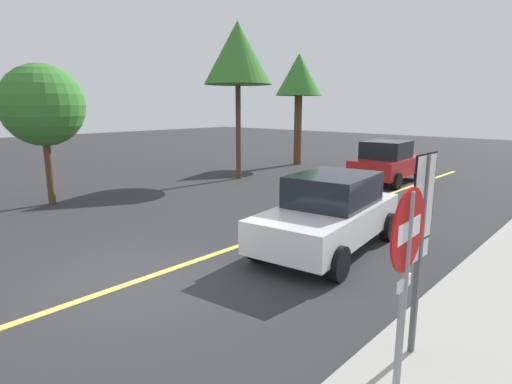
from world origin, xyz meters
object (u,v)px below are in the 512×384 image
object	(u,v)px
stop_sign	(405,269)
car_red_approaching	(387,162)
tree_left_verge	(238,54)
car_white_mid_road	(330,212)
tree_right_verge	(299,77)
tree_centre_verge	(43,106)
speed_limit_sign	(422,221)

from	to	relation	value
stop_sign	car_red_approaching	xyz separation A→B (m)	(12.23, 5.90, -0.77)
car_red_approaching	tree_left_verge	bearing A→B (deg)	124.02
stop_sign	car_white_mid_road	bearing A→B (deg)	39.89
tree_left_verge	tree_right_verge	distance (m)	5.34
car_white_mid_road	tree_right_verge	bearing A→B (deg)	39.90
tree_right_verge	car_white_mid_road	bearing A→B (deg)	-140.10
stop_sign	car_white_mid_road	distance (m)	5.09
tree_centre_verge	car_white_mid_road	bearing A→B (deg)	-75.06
tree_centre_verge	tree_right_verge	size ratio (longest dim) A/B	0.76
tree_right_verge	speed_limit_sign	bearing A→B (deg)	-138.53
speed_limit_sign	tree_left_verge	distance (m)	13.59
speed_limit_sign	stop_sign	bearing A→B (deg)	-165.31
stop_sign	speed_limit_sign	bearing A→B (deg)	14.69
speed_limit_sign	tree_left_verge	world-z (taller)	tree_left_verge
speed_limit_sign	tree_left_verge	xyz separation A→B (m)	(7.76, 10.65, 3.33)
car_red_approaching	tree_right_verge	distance (m)	7.15
tree_right_verge	stop_sign	bearing A→B (deg)	-140.10
speed_limit_sign	tree_centre_verge	bearing A→B (deg)	87.77
car_white_mid_road	car_red_approaching	bearing A→B (deg)	17.72
car_red_approaching	car_white_mid_road	world-z (taller)	car_red_approaching
tree_right_verge	tree_left_verge	bearing A→B (deg)	-170.90
car_white_mid_road	tree_left_verge	size ratio (longest dim) A/B	0.67
tree_centre_verge	car_red_approaching	bearing A→B (deg)	-29.42
car_red_approaching	tree_right_verge	world-z (taller)	tree_right_verge
car_white_mid_road	tree_right_verge	xyz separation A→B (m)	(10.22, 8.55, 3.67)
car_red_approaching	stop_sign	bearing A→B (deg)	-154.25
tree_centre_verge	tree_right_verge	world-z (taller)	tree_right_verge
stop_sign	tree_centre_verge	world-z (taller)	tree_centre_verge
speed_limit_sign	car_white_mid_road	world-z (taller)	speed_limit_sign
car_red_approaching	car_white_mid_road	distance (m)	8.80
car_red_approaching	tree_right_verge	bearing A→B (deg)	72.57
car_red_approaching	car_white_mid_road	size ratio (longest dim) A/B	0.93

